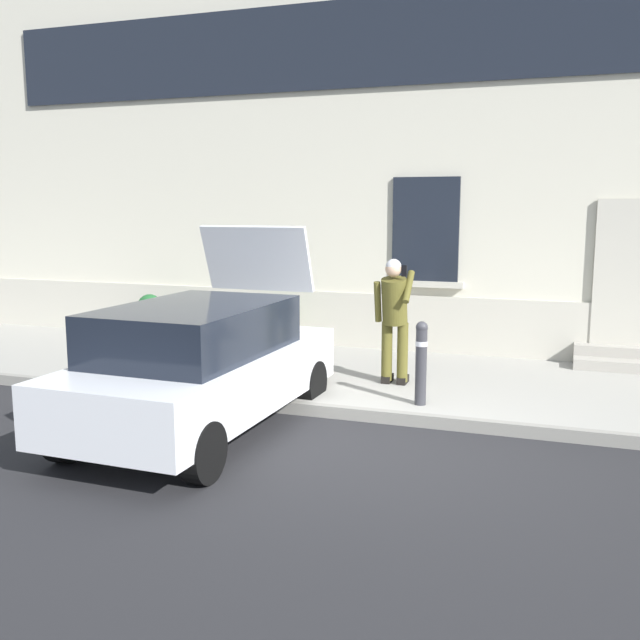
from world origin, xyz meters
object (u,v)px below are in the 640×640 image
object	(u,v)px
bollard_far_left	(141,340)
planter_cream	(273,322)
hatchback_car_white	(202,364)
bollard_near_person	(421,360)
planter_charcoal	(150,316)
person_on_phone	(394,313)

from	to	relation	value
bollard_far_left	planter_cream	size ratio (longest dim) A/B	1.22
hatchback_car_white	bollard_near_person	size ratio (longest dim) A/B	3.93
planter_charcoal	planter_cream	world-z (taller)	same
hatchback_car_white	planter_cream	xyz separation A→B (m)	(-0.87, 4.13, -0.19)
planter_charcoal	planter_cream	xyz separation A→B (m)	(2.31, 0.21, 0.00)
bollard_far_left	planter_charcoal	world-z (taller)	bollard_far_left
bollard_near_person	bollard_far_left	world-z (taller)	same
bollard_near_person	planter_charcoal	distance (m)	6.00
hatchback_car_white	planter_charcoal	xyz separation A→B (m)	(-3.18, 3.92, -0.19)
hatchback_car_white	planter_charcoal	bearing A→B (deg)	129.07
bollard_near_person	planter_cream	xyz separation A→B (m)	(-3.13, 2.73, -0.11)
bollard_near_person	bollard_far_left	xyz separation A→B (m)	(-3.98, 0.00, 0.00)
hatchback_car_white	bollard_near_person	xyz separation A→B (m)	(2.26, 1.40, -0.09)
planter_charcoal	bollard_far_left	bearing A→B (deg)	-59.96
hatchback_car_white	planter_cream	bearing A→B (deg)	101.95
bollard_near_person	planter_charcoal	world-z (taller)	bollard_near_person
bollard_near_person	person_on_phone	bearing A→B (deg)	122.35
bollard_near_person	bollard_far_left	size ratio (longest dim) A/B	1.00
planter_charcoal	planter_cream	distance (m)	2.32
planter_charcoal	planter_cream	size ratio (longest dim) A/B	1.00
bollard_near_person	person_on_phone	world-z (taller)	person_on_phone
person_on_phone	planter_charcoal	xyz separation A→B (m)	(-4.89, 1.65, -0.54)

